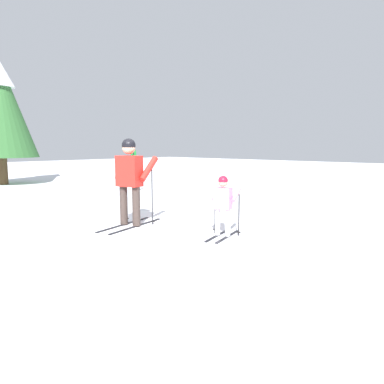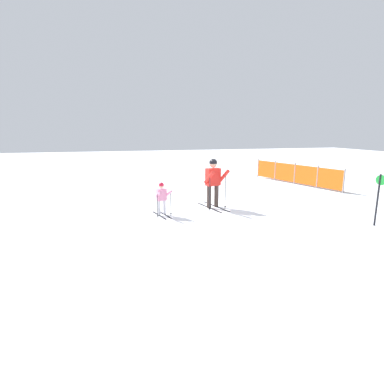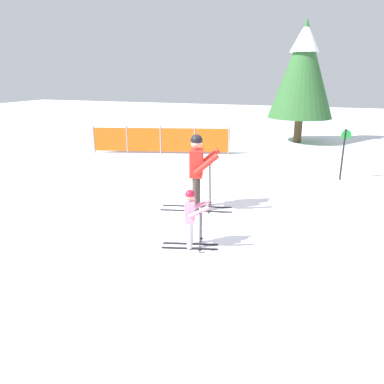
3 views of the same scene
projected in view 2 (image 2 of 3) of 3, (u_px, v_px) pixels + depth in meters
name	position (u px, v px, depth m)	size (l,w,h in m)	color
ground_plane	(211.00, 207.00, 10.40)	(60.00, 60.00, 0.00)	white
skier_adult	(213.00, 179.00, 10.17)	(1.63, 0.83, 1.69)	black
skier_child	(162.00, 196.00, 9.29)	(1.01, 0.54, 1.05)	black
safety_fence	(295.00, 174.00, 14.79)	(5.03, 1.50, 1.06)	gray
trail_marker	(378.00, 194.00, 8.22)	(0.27, 0.10, 1.46)	black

